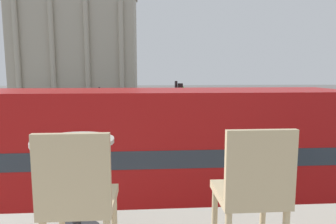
{
  "coord_description": "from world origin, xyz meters",
  "views": [
    {
      "loc": [
        1.04,
        -2.55,
        4.47
      ],
      "look_at": [
        2.29,
        15.41,
        2.06
      ],
      "focal_mm": 32.0,
      "sensor_mm": 36.0,
      "label": 1
    }
  ],
  "objects_px": {
    "pedestrian_yellow": "(318,133)",
    "cafe_chair_0": "(78,198)",
    "traffic_light_mid": "(101,105)",
    "double_decker_bus": "(161,153)",
    "cafe_chair_1": "(252,191)",
    "traffic_light_near": "(178,114)",
    "pedestrian_black": "(104,102)",
    "car_silver": "(58,138)",
    "pedestrian_olive": "(71,123)",
    "pedestrian_white": "(202,118)",
    "car_navy": "(98,122)",
    "plaza_building_left": "(79,43)",
    "cafe_dining_table": "(74,165)"
  },
  "relations": [
    {
      "from": "double_decker_bus",
      "to": "cafe_chair_0",
      "type": "bearing_deg",
      "value": -91.56
    },
    {
      "from": "car_navy",
      "to": "car_silver",
      "type": "xyz_separation_m",
      "value": [
        -1.42,
        -5.56,
        0.0
      ]
    },
    {
      "from": "cafe_dining_table",
      "to": "car_navy",
      "type": "height_order",
      "value": "cafe_dining_table"
    },
    {
      "from": "traffic_light_mid",
      "to": "pedestrian_white",
      "type": "bearing_deg",
      "value": 18.38
    },
    {
      "from": "cafe_chair_0",
      "to": "pedestrian_white",
      "type": "xyz_separation_m",
      "value": [
        4.64,
        21.08,
        -2.84
      ]
    },
    {
      "from": "plaza_building_left",
      "to": "pedestrian_yellow",
      "type": "bearing_deg",
      "value": -63.2
    },
    {
      "from": "traffic_light_near",
      "to": "pedestrian_yellow",
      "type": "height_order",
      "value": "traffic_light_near"
    },
    {
      "from": "cafe_chair_1",
      "to": "plaza_building_left",
      "type": "bearing_deg",
      "value": 106.83
    },
    {
      "from": "traffic_light_mid",
      "to": "plaza_building_left",
      "type": "bearing_deg",
      "value": 103.98
    },
    {
      "from": "cafe_chair_0",
      "to": "plaza_building_left",
      "type": "distance_m",
      "value": 61.74
    },
    {
      "from": "cafe_chair_1",
      "to": "pedestrian_black",
      "type": "height_order",
      "value": "cafe_chair_1"
    },
    {
      "from": "cafe_chair_0",
      "to": "pedestrian_black",
      "type": "bearing_deg",
      "value": 92.72
    },
    {
      "from": "pedestrian_yellow",
      "to": "cafe_chair_0",
      "type": "bearing_deg",
      "value": 74.48
    },
    {
      "from": "car_silver",
      "to": "pedestrian_yellow",
      "type": "height_order",
      "value": "pedestrian_yellow"
    },
    {
      "from": "traffic_light_near",
      "to": "car_silver",
      "type": "relative_size",
      "value": 0.97
    },
    {
      "from": "car_navy",
      "to": "pedestrian_olive",
      "type": "relative_size",
      "value": 2.35
    },
    {
      "from": "cafe_chair_1",
      "to": "pedestrian_olive",
      "type": "bearing_deg",
      "value": 110.87
    },
    {
      "from": "double_decker_bus",
      "to": "car_silver",
      "type": "distance_m",
      "value": 10.67
    },
    {
      "from": "traffic_light_mid",
      "to": "car_silver",
      "type": "relative_size",
      "value": 0.83
    },
    {
      "from": "car_navy",
      "to": "cafe_dining_table",
      "type": "bearing_deg",
      "value": -67.97
    },
    {
      "from": "double_decker_bus",
      "to": "pedestrian_white",
      "type": "xyz_separation_m",
      "value": [
        3.88,
        14.59,
        -1.3
      ]
    },
    {
      "from": "car_silver",
      "to": "pedestrian_olive",
      "type": "height_order",
      "value": "pedestrian_olive"
    },
    {
      "from": "cafe_chair_1",
      "to": "pedestrian_white",
      "type": "height_order",
      "value": "cafe_chair_1"
    },
    {
      "from": "cafe_dining_table",
      "to": "pedestrian_white",
      "type": "height_order",
      "value": "cafe_dining_table"
    },
    {
      "from": "cafe_dining_table",
      "to": "pedestrian_olive",
      "type": "relative_size",
      "value": 0.41
    },
    {
      "from": "cafe_chair_1",
      "to": "pedestrian_yellow",
      "type": "bearing_deg",
      "value": 61.51
    },
    {
      "from": "cafe_chair_0",
      "to": "car_navy",
      "type": "height_order",
      "value": "cafe_chair_0"
    },
    {
      "from": "plaza_building_left",
      "to": "pedestrian_yellow",
      "type": "distance_m",
      "value": 51.92
    },
    {
      "from": "double_decker_bus",
      "to": "car_navy",
      "type": "distance_m",
      "value": 15.21
    },
    {
      "from": "cafe_chair_1",
      "to": "pedestrian_yellow",
      "type": "height_order",
      "value": "cafe_chair_1"
    },
    {
      "from": "traffic_light_mid",
      "to": "cafe_chair_0",
      "type": "bearing_deg",
      "value": -81.72
    },
    {
      "from": "car_silver",
      "to": "cafe_dining_table",
      "type": "bearing_deg",
      "value": 164.76
    },
    {
      "from": "cafe_chair_1",
      "to": "pedestrian_white",
      "type": "relative_size",
      "value": 0.57
    },
    {
      "from": "traffic_light_near",
      "to": "pedestrian_olive",
      "type": "xyz_separation_m",
      "value": [
        -6.54,
        7.86,
        -1.62
      ]
    },
    {
      "from": "traffic_light_near",
      "to": "pedestrian_black",
      "type": "xyz_separation_m",
      "value": [
        -6.46,
        23.27,
        -1.75
      ]
    },
    {
      "from": "car_silver",
      "to": "plaza_building_left",
      "type": "bearing_deg",
      "value": -21.79
    },
    {
      "from": "pedestrian_yellow",
      "to": "double_decker_bus",
      "type": "bearing_deg",
      "value": 59.75
    },
    {
      "from": "traffic_light_mid",
      "to": "pedestrian_yellow",
      "type": "height_order",
      "value": "traffic_light_mid"
    },
    {
      "from": "cafe_chair_1",
      "to": "cafe_dining_table",
      "type": "bearing_deg",
      "value": 159.67
    },
    {
      "from": "double_decker_bus",
      "to": "pedestrian_black",
      "type": "height_order",
      "value": "double_decker_bus"
    },
    {
      "from": "pedestrian_black",
      "to": "car_navy",
      "type": "bearing_deg",
      "value": -100.13
    },
    {
      "from": "pedestrian_yellow",
      "to": "pedestrian_white",
      "type": "bearing_deg",
      "value": -31.75
    },
    {
      "from": "double_decker_bus",
      "to": "cafe_chair_0",
      "type": "height_order",
      "value": "cafe_chair_0"
    },
    {
      "from": "cafe_chair_0",
      "to": "pedestrian_yellow",
      "type": "distance_m",
      "value": 17.74
    },
    {
      "from": "double_decker_bus",
      "to": "traffic_light_mid",
      "type": "distance_m",
      "value": 12.63
    },
    {
      "from": "double_decker_bus",
      "to": "cafe_chair_1",
      "type": "distance_m",
      "value": 6.65
    },
    {
      "from": "cafe_chair_1",
      "to": "traffic_light_near",
      "type": "height_order",
      "value": "cafe_chair_1"
    },
    {
      "from": "cafe_dining_table",
      "to": "car_navy",
      "type": "bearing_deg",
      "value": 98.8
    },
    {
      "from": "car_silver",
      "to": "pedestrian_white",
      "type": "distance_m",
      "value": 10.92
    },
    {
      "from": "traffic_light_near",
      "to": "pedestrian_white",
      "type": "distance_m",
      "value": 10.55
    }
  ]
}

